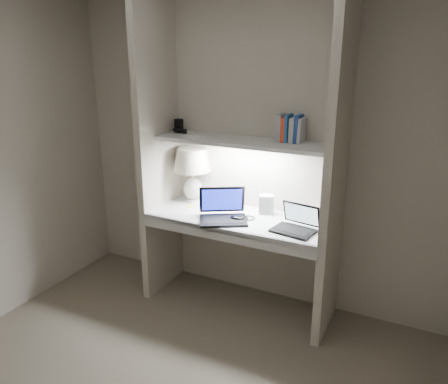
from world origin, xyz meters
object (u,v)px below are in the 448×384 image
Objects in this scene: laptop_main at (223,212)px; speaker at (267,205)px; table_lamp at (192,166)px; laptop_netbook at (296,225)px; book_row at (290,129)px.

laptop_main is 0.37m from speaker.
speaker is (0.26, 0.26, 0.02)m from laptop_main.
table_lamp is 1.40× the size of laptop_netbook.
laptop_netbook is 0.71m from book_row.
table_lamp is at bearing 159.20° from speaker.
book_row reaches higher than laptop_main.
table_lamp reaches higher than speaker.
table_lamp is at bearing 177.23° from laptop_netbook.
laptop_main reaches higher than speaker.
laptop_main is (0.42, -0.26, -0.26)m from table_lamp.
book_row reaches higher than table_lamp.
table_lamp is at bearing -178.65° from book_row.
table_lamp is at bearing 117.64° from laptop_main.
speaker is at bearing 14.25° from laptop_main.
laptop_netbook is at bearing -55.57° from speaker.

